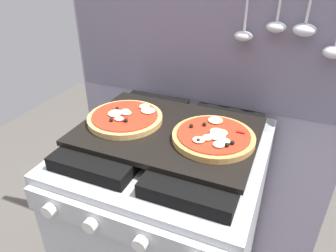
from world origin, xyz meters
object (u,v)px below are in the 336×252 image
object	(u,v)px
pizza_left	(125,117)
pizza_right	(214,136)
stove	(168,234)
baking_tray	(168,131)

from	to	relation	value
pizza_left	pizza_right	xyz separation A→B (m)	(0.29, -0.00, 0.00)
stove	baking_tray	xyz separation A→B (m)	(0.00, 0.00, 0.46)
baking_tray	pizza_right	world-z (taller)	pizza_right
baking_tray	stove	bearing A→B (deg)	-90.00
baking_tray	pizza_left	bearing A→B (deg)	-177.74
pizza_left	baking_tray	bearing A→B (deg)	2.26
stove	pizza_right	bearing A→B (deg)	-2.41
pizza_left	pizza_right	distance (m)	0.29
stove	pizza_left	distance (m)	0.50
stove	pizza_left	world-z (taller)	pizza_left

